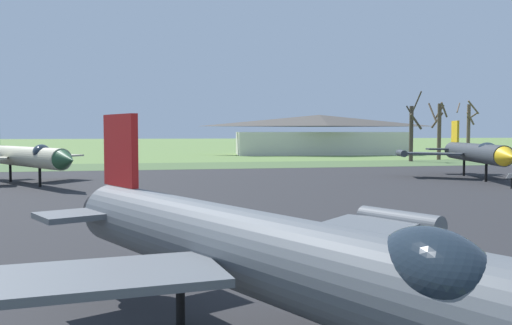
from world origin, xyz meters
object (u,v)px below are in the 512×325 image
at_px(jet_fighter_front_left, 273,256).
at_px(info_placard_rear_left, 511,179).
at_px(jet_fighter_rear_left, 476,152).
at_px(visitor_building, 319,135).
at_px(jet_fighter_front_right, 26,156).

relative_size(jet_fighter_front_left, info_placard_rear_left, 11.42).
height_order(jet_fighter_rear_left, info_placard_rear_left, jet_fighter_rear_left).
relative_size(info_placard_rear_left, visitor_building, 0.04).
xyz_separation_m(jet_fighter_front_right, jet_fighter_rear_left, (33.46, -2.50, 0.08)).
distance_m(info_placard_rear_left, visitor_building, 56.32).
distance_m(jet_fighter_front_right, info_placard_rear_left, 32.72).
bearing_deg(info_placard_rear_left, jet_fighter_front_right, 162.63).
relative_size(jet_fighter_front_left, jet_fighter_rear_left, 0.84).
xyz_separation_m(jet_fighter_rear_left, visitor_building, (3.61, 48.70, 1.07)).
height_order(jet_fighter_front_left, jet_fighter_rear_left, jet_fighter_rear_left).
distance_m(jet_fighter_front_left, info_placard_rear_left, 31.93).
height_order(jet_fighter_front_left, visitor_building, visitor_building).
bearing_deg(jet_fighter_front_left, jet_fighter_front_right, 106.04).
xyz_separation_m(jet_fighter_front_right, visitor_building, (37.07, 46.20, 1.16)).
distance_m(jet_fighter_front_left, jet_fighter_rear_left, 38.91).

